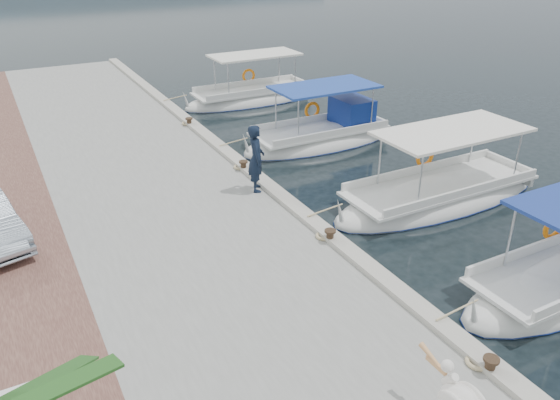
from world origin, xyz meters
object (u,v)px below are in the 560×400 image
object	(u,v)px
fishing_caique_e	(253,99)
fisherman	(256,158)
fishing_caique_d	(322,138)
fishing_caique_c	(439,198)

from	to	relation	value
fishing_caique_e	fisherman	xyz separation A→B (m)	(-4.61, -9.90, 1.36)
fishing_caique_e	fisherman	world-z (taller)	fisherman
fishing_caique_d	fishing_caique_e	size ratio (longest dim) A/B	0.93
fishing_caique_c	fishing_caique_e	bearing A→B (deg)	91.43
fishing_caique_d	fishing_caique_e	world-z (taller)	same
fishing_caique_d	fisherman	world-z (taller)	fisherman
fishing_caique_e	fisherman	bearing A→B (deg)	-114.97
fishing_caique_e	fisherman	distance (m)	11.00
fishing_caique_e	fisherman	size ratio (longest dim) A/B	3.47
fisherman	fishing_caique_e	bearing A→B (deg)	-3.35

